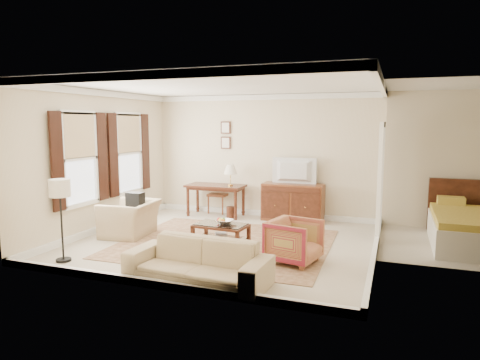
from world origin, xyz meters
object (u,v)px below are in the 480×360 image
Objects in this scene: writing_desk at (216,189)px; sideboard at (293,202)px; coffee_table at (221,229)px; sofa at (197,255)px; tv at (293,163)px; club_armchair at (130,213)px; striped_armchair at (294,239)px.

sideboard is at bearing 4.58° from writing_desk.
sofa is (0.40, -1.81, 0.09)m from coffee_table.
writing_desk is at bearing 3.97° from tv.
club_armchair is at bearing -110.95° from writing_desk.
striped_armchair is 3.48m from club_armchair.
writing_desk is 0.68× the size of sofa.
writing_desk is at bearing 115.43° from coffee_table.
striped_armchair is at bearing 75.83° from club_armchair.
sofa is (-1.08, -1.32, 0.01)m from striped_armchair.
club_armchair reaches higher than coffee_table.
sofa is at bearing -70.01° from writing_desk.
sideboard is (1.87, 0.15, -0.22)m from writing_desk.
club_armchair reaches higher than sideboard.
sofa is at bearing -77.51° from coffee_table.
sideboard is 1.43× the size of tv.
club_armchair reaches higher than writing_desk.
tv is 3.16m from striped_armchair.
sideboard is 0.68× the size of sofa.
tv reaches higher than striped_armchair.
striped_armchair is (0.71, -2.93, -0.95)m from tv.
coffee_table is 0.49× the size of sofa.
writing_desk is 1.39× the size of coffee_table.
club_armchair is at bearing 145.33° from sofa.
sideboard is 3.66m from club_armchair.
sideboard reaches higher than sofa.
sofa reaches higher than writing_desk.
writing_desk is 1.31× the size of club_armchair.
striped_armchair is at bearing 53.94° from sofa.
coffee_table is 0.94× the size of club_armchair.
sofa is at bearing -94.97° from sideboard.
club_armchair is (-1.97, 0.03, 0.16)m from coffee_table.
club_armchair reaches higher than striped_armchair.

